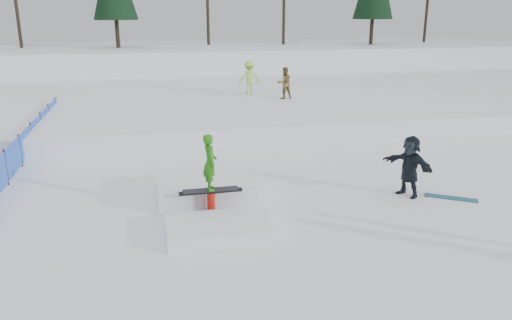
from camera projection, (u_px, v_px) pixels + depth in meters
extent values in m
plane|color=white|center=(254.00, 229.00, 11.92)|extent=(120.00, 120.00, 0.00)
cube|color=white|center=(172.00, 61.00, 39.62)|extent=(60.00, 14.00, 2.40)
cube|color=white|center=(190.00, 100.00, 26.76)|extent=(50.00, 18.00, 0.80)
cube|color=blue|center=(20.00, 151.00, 16.56)|extent=(0.03, 16.00, 0.95)
cylinder|color=black|center=(6.00, 167.00, 14.78)|extent=(0.05, 0.05, 1.10)
cylinder|color=black|center=(20.00, 151.00, 16.56)|extent=(0.05, 0.05, 1.10)
cylinder|color=black|center=(32.00, 137.00, 18.34)|extent=(0.05, 0.05, 1.10)
cylinder|color=black|center=(41.00, 126.00, 20.11)|extent=(0.05, 0.05, 1.10)
cylinder|color=black|center=(49.00, 117.00, 21.89)|extent=(0.05, 0.05, 1.10)
cylinder|color=black|center=(56.00, 109.00, 23.66)|extent=(0.05, 0.05, 1.10)
cylinder|color=black|center=(117.00, 34.00, 36.74)|extent=(0.30, 0.30, 2.00)
cylinder|color=black|center=(371.00, 32.00, 40.50)|extent=(0.30, 0.30, 2.00)
imported|color=brown|center=(284.00, 83.00, 24.75)|extent=(0.83, 0.69, 1.56)
imported|color=#B1D651|center=(249.00, 77.00, 26.24)|extent=(1.12, 0.65, 1.72)
imported|color=black|center=(410.00, 166.00, 13.85)|extent=(1.12, 1.67, 1.73)
cube|color=#1C5068|center=(451.00, 198.00, 13.85)|extent=(1.32, 1.02, 0.03)
cube|color=white|center=(205.00, 188.00, 13.87)|extent=(2.60, 2.20, 0.54)
cube|color=white|center=(218.00, 228.00, 11.57)|extent=(2.40, 1.60, 0.30)
cylinder|color=red|center=(211.00, 214.00, 12.73)|extent=(0.44, 0.44, 0.06)
cylinder|color=red|center=(211.00, 204.00, 12.65)|extent=(0.20, 0.20, 0.60)
cube|color=black|center=(211.00, 192.00, 12.56)|extent=(1.60, 0.16, 0.06)
cube|color=black|center=(211.00, 190.00, 12.54)|extent=(1.40, 0.28, 0.03)
imported|color=#247711|center=(210.00, 162.00, 12.34)|extent=(0.34, 0.52, 1.42)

